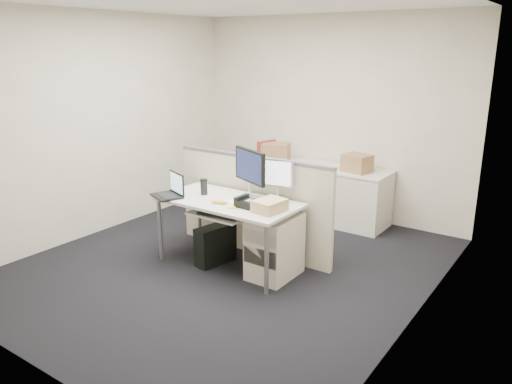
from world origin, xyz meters
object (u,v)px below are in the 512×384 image
Objects in this scene: laptop at (166,186)px; desk_phone at (248,203)px; monitor_main at (250,174)px; desk at (229,206)px.

laptop is 0.95m from desk_phone.
laptop is at bearing -125.67° from monitor_main.
monitor_main is 0.91m from laptop.
laptop is at bearing -155.70° from desk.
monitor_main is (0.15, 0.18, 0.33)m from desk.
desk is 4.47× the size of laptop.
desk_phone is at bearing -11.70° from desk.
desk_phone is at bearing -34.74° from monitor_main.
monitor_main is at bearing 50.19° from desk.
laptop is (-0.77, -0.46, -0.14)m from monitor_main.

